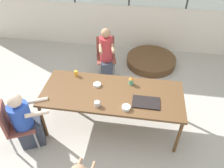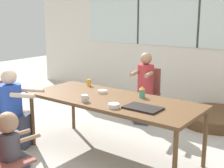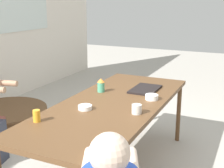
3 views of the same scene
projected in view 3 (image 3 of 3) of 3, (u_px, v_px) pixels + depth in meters
name	position (u px, v px, depth m)	size (l,w,h in m)	color
dining_table	(112.00, 108.00, 2.90)	(2.20, 0.89, 0.75)	brown
food_tray_dark	(145.00, 89.00, 3.28)	(0.40, 0.26, 0.02)	black
coffee_mug	(137.00, 109.00, 2.60)	(0.09, 0.08, 0.08)	beige
sippy_cup	(101.00, 85.00, 3.21)	(0.08, 0.08, 0.14)	#4CA57F
juice_glass	(37.00, 116.00, 2.42)	(0.06, 0.06, 0.10)	gold
bowl_white_shallow	(152.00, 97.00, 2.97)	(0.12, 0.12, 0.05)	white
bowl_cereal	(85.00, 107.00, 2.71)	(0.12, 0.12, 0.04)	white
folded_table_stack	(6.00, 115.00, 4.42)	(1.16, 1.16, 0.18)	brown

